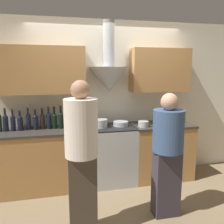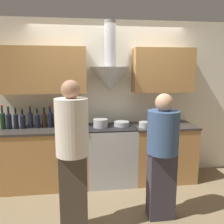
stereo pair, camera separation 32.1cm
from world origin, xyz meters
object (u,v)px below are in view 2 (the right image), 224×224
(wine_bottle_3, at_px, (23,120))
(stock_pot, at_px, (101,123))
(mixing_bowl, at_px, (122,124))
(person_foreground_right, at_px, (162,152))
(wine_bottle_2, at_px, (16,120))
(wine_bottle_8, at_px, (56,119))
(saucepan, at_px, (144,125))
(wine_bottle_5, at_px, (38,120))
(wine_bottle_0, at_px, (3,119))
(orange_fruit, at_px, (177,122))
(wine_bottle_7, at_px, (50,119))
(wine_bottle_9, at_px, (62,118))
(stove_range, at_px, (111,154))
(person_foreground_left, at_px, (73,152))
(wine_bottle_1, at_px, (9,120))
(wine_bottle_4, at_px, (31,119))
(wine_bottle_6, at_px, (44,119))

(wine_bottle_3, xyz_separation_m, stock_pot, (1.18, -0.07, -0.06))
(mixing_bowl, relative_size, person_foreground_right, 0.16)
(wine_bottle_2, distance_m, mixing_bowl, 1.62)
(wine_bottle_8, bearing_deg, saucepan, -7.90)
(wine_bottle_8, bearing_deg, wine_bottle_5, -178.04)
(wine_bottle_0, xyz_separation_m, orange_fruit, (2.73, -0.04, -0.11))
(wine_bottle_0, xyz_separation_m, wine_bottle_7, (0.70, 0.01, -0.01))
(wine_bottle_9, bearing_deg, mixing_bowl, -2.43)
(stove_range, relative_size, wine_bottle_2, 2.84)
(wine_bottle_8, bearing_deg, person_foreground_left, -76.60)
(wine_bottle_1, relative_size, saucepan, 2.07)
(mixing_bowl, relative_size, saucepan, 1.46)
(wine_bottle_4, bearing_deg, wine_bottle_8, -0.47)
(wine_bottle_6, height_order, wine_bottle_9, wine_bottle_9)
(mixing_bowl, bearing_deg, stove_range, -175.69)
(wine_bottle_2, relative_size, wine_bottle_3, 1.08)
(stove_range, height_order, wine_bottle_8, wine_bottle_8)
(wine_bottle_3, bearing_deg, mixing_bowl, -1.46)
(wine_bottle_1, relative_size, person_foreground_right, 0.22)
(wine_bottle_1, bearing_deg, stove_range, -1.90)
(wine_bottle_4, relative_size, person_foreground_left, 0.21)
(mixing_bowl, bearing_deg, wine_bottle_9, 177.57)
(wine_bottle_2, height_order, person_foreground_left, person_foreground_left)
(wine_bottle_4, height_order, person_foreground_left, person_foreground_left)
(stove_range, distance_m, wine_bottle_3, 1.47)
(wine_bottle_0, height_order, wine_bottle_6, wine_bottle_0)
(wine_bottle_8, relative_size, person_foreground_right, 0.22)
(person_foreground_right, bearing_deg, saucepan, 88.71)
(stove_range, height_order, wine_bottle_3, wine_bottle_3)
(mixing_bowl, distance_m, person_foreground_left, 1.38)
(wine_bottle_6, height_order, wine_bottle_7, wine_bottle_7)
(wine_bottle_5, xyz_separation_m, saucepan, (1.63, -0.18, -0.08))
(wine_bottle_3, distance_m, orange_fruit, 2.44)
(wine_bottle_2, xyz_separation_m, wine_bottle_6, (0.41, 0.02, -0.00))
(wine_bottle_1, distance_m, wine_bottle_8, 0.69)
(wine_bottle_2, height_order, wine_bottle_6, wine_bottle_2)
(stove_range, distance_m, stock_pot, 0.55)
(stove_range, bearing_deg, wine_bottle_3, 177.81)
(wine_bottle_0, distance_m, wine_bottle_5, 0.51)
(wine_bottle_0, bearing_deg, wine_bottle_4, 2.28)
(stock_pot, distance_m, person_foreground_right, 1.22)
(mixing_bowl, xyz_separation_m, person_foreground_right, (0.31, -1.04, -0.12))
(orange_fruit, height_order, person_foreground_right, person_foreground_right)
(wine_bottle_0, xyz_separation_m, saucepan, (2.14, -0.18, -0.10))
(wine_bottle_7, relative_size, mixing_bowl, 1.42)
(stove_range, distance_m, person_foreground_right, 1.20)
(wine_bottle_2, xyz_separation_m, stock_pot, (1.28, -0.07, -0.07))
(wine_bottle_0, height_order, person_foreground_left, person_foreground_left)
(wine_bottle_2, height_order, wine_bottle_9, wine_bottle_9)
(wine_bottle_8, xyz_separation_m, saucepan, (1.36, -0.19, -0.09))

